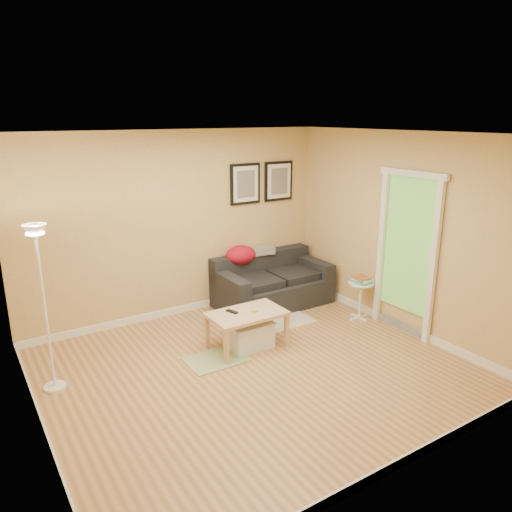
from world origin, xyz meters
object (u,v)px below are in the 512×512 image
(storage_bin, at_px, (249,335))
(book_stack, at_px, (361,279))
(sofa, at_px, (273,281))
(floor_lamp, at_px, (46,314))
(coffee_table, at_px, (247,330))
(side_table, at_px, (360,301))

(storage_bin, bearing_deg, book_stack, -2.21)
(sofa, relative_size, floor_lamp, 0.95)
(sofa, relative_size, coffee_table, 1.83)
(side_table, bearing_deg, coffee_table, 176.79)
(storage_bin, distance_m, book_stack, 1.85)
(storage_bin, bearing_deg, floor_lamp, 172.22)
(book_stack, bearing_deg, side_table, -134.05)
(book_stack, relative_size, floor_lamp, 0.15)
(sofa, relative_size, book_stack, 6.33)
(sofa, distance_m, storage_bin, 1.48)
(book_stack, xyz_separation_m, floor_lamp, (-4.04, 0.37, 0.27))
(book_stack, bearing_deg, coffee_table, -178.05)
(coffee_table, distance_m, storage_bin, 0.07)
(floor_lamp, bearing_deg, storage_bin, -7.78)
(sofa, bearing_deg, book_stack, -55.49)
(coffee_table, relative_size, book_stack, 3.45)
(storage_bin, relative_size, side_table, 1.02)
(side_table, height_order, book_stack, book_stack)
(storage_bin, bearing_deg, side_table, -2.67)
(sofa, distance_m, side_table, 1.32)
(sofa, xyz_separation_m, side_table, (0.73, -1.10, -0.11))
(coffee_table, height_order, book_stack, book_stack)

